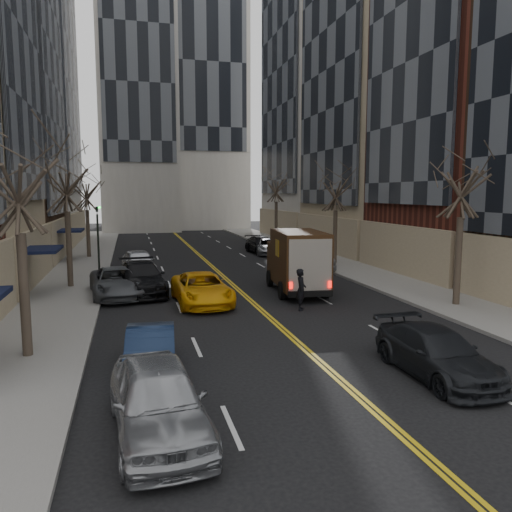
{
  "coord_description": "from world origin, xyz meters",
  "views": [
    {
      "loc": [
        -5.57,
        -8.42,
        5.22
      ],
      "look_at": [
        0.23,
        14.46,
        2.2
      ],
      "focal_mm": 35.0,
      "sensor_mm": 36.0,
      "label": 1
    }
  ],
  "objects_px": {
    "taxi": "(202,289)",
    "observer_sedan": "(436,353)",
    "ups_truck": "(297,261)",
    "pedestrian": "(301,289)"
  },
  "relations": [
    {
      "from": "taxi",
      "to": "observer_sedan",
      "type": "bearing_deg",
      "value": -66.66
    },
    {
      "from": "observer_sedan",
      "to": "taxi",
      "type": "xyz_separation_m",
      "value": [
        -5.17,
        10.88,
        0.05
      ]
    },
    {
      "from": "ups_truck",
      "to": "taxi",
      "type": "xyz_separation_m",
      "value": [
        -5.2,
        -1.48,
        -0.92
      ]
    },
    {
      "from": "ups_truck",
      "to": "pedestrian",
      "type": "distance_m",
      "value": 4.0
    },
    {
      "from": "ups_truck",
      "to": "observer_sedan",
      "type": "height_order",
      "value": "ups_truck"
    },
    {
      "from": "ups_truck",
      "to": "taxi",
      "type": "bearing_deg",
      "value": -157.98
    },
    {
      "from": "taxi",
      "to": "ups_truck",
      "type": "bearing_deg",
      "value": 13.8
    },
    {
      "from": "pedestrian",
      "to": "ups_truck",
      "type": "bearing_deg",
      "value": 4.18
    },
    {
      "from": "ups_truck",
      "to": "taxi",
      "type": "height_order",
      "value": "ups_truck"
    },
    {
      "from": "ups_truck",
      "to": "pedestrian",
      "type": "relative_size",
      "value": 3.3
    }
  ]
}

